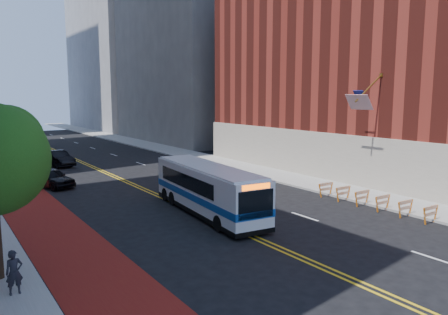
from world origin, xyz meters
TOP-DOWN VIEW (x-y plane):
  - ground at (0.00, 0.00)m, footprint 160.00×160.00m
  - sidewalk_right at (12.00, 30.00)m, footprint 4.00×140.00m
  - bus_lane_paint at (-8.10, 30.00)m, footprint 3.60×140.00m
  - center_line_inner at (-0.18, 30.00)m, footprint 0.14×140.00m
  - center_line_outer at (0.18, 30.00)m, footprint 0.14×140.00m
  - lane_dashes at (4.80, 38.00)m, footprint 0.14×98.20m
  - brick_building at (21.93, 12.00)m, footprint 18.73×36.00m
  - midrise_right_near at (23.00, 48.00)m, footprint 18.00×26.00m
  - construction_barriers at (9.60, 3.42)m, footprint 1.42×10.91m
  - transit_bus at (0.42, 9.84)m, footprint 3.32×10.82m
  - car_a at (-5.62, 22.92)m, footprint 3.18×4.74m
  - car_b at (-2.69, 33.19)m, footprint 2.48×4.92m
  - car_c at (-5.31, 37.21)m, footprint 2.81×5.68m
  - pedestrian at (-11.03, 4.19)m, footprint 0.60×0.42m

SIDE VIEW (x-z plane):
  - ground at x=0.00m, z-range 0.00..0.00m
  - center_line_inner at x=-0.18m, z-range 0.00..0.01m
  - center_line_outer at x=0.18m, z-range 0.00..0.01m
  - bus_lane_paint at x=-8.10m, z-range 0.00..0.01m
  - lane_dashes at x=4.80m, z-range 0.00..0.01m
  - sidewalk_right at x=12.00m, z-range 0.00..0.15m
  - construction_barriers at x=9.60m, z-range 0.17..1.18m
  - car_a at x=-5.62m, z-range 0.00..1.50m
  - car_b at x=-2.69m, z-range 0.00..1.55m
  - car_c at x=-5.31m, z-range 0.00..1.59m
  - pedestrian at x=-11.03m, z-range 0.15..1.73m
  - transit_bus at x=0.42m, z-range 0.06..2.99m
  - brick_building at x=21.93m, z-range -0.04..21.96m
  - midrise_right_near at x=23.00m, z-range 0.00..40.00m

